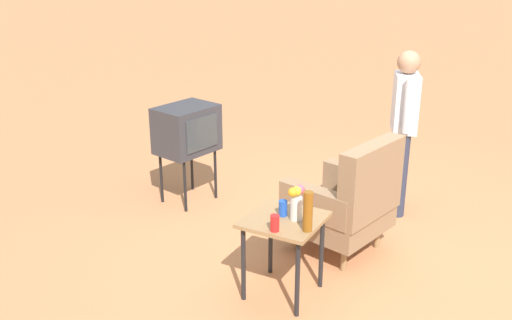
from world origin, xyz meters
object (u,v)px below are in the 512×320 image
object	(u,v)px
person_standing	(403,123)
soda_can_red	(275,223)
tv_on_stand	(187,130)
armchair	(347,201)
soda_can_blue	(283,208)
side_table	(284,229)
flower_vase	(296,201)
bottle_tall_amber	(308,212)

from	to	relation	value
person_standing	soda_can_red	distance (m)	2.16
soda_can_red	tv_on_stand	bearing A→B (deg)	-128.34
armchair	person_standing	size ratio (longest dim) A/B	0.65
tv_on_stand	soda_can_blue	size ratio (longest dim) A/B	8.44
armchair	person_standing	distance (m)	1.16
side_table	flower_vase	bearing A→B (deg)	101.99
person_standing	flower_vase	xyz separation A→B (m)	(1.88, -0.27, -0.14)
tv_on_stand	soda_can_blue	bearing A→B (deg)	56.38
bottle_tall_amber	soda_can_blue	size ratio (longest dim) A/B	2.46
side_table	soda_can_red	bearing A→B (deg)	9.00
armchair	bottle_tall_amber	bearing A→B (deg)	2.30
armchair	tv_on_stand	distance (m)	1.89
soda_can_red	bottle_tall_amber	bearing A→B (deg)	119.30
armchair	soda_can_red	xyz separation A→B (m)	(1.06, -0.17, 0.21)
person_standing	armchair	bearing A→B (deg)	-8.42
armchair	flower_vase	world-z (taller)	armchair
soda_can_red	soda_can_blue	world-z (taller)	same
soda_can_red	flower_vase	distance (m)	0.26
flower_vase	armchair	bearing A→B (deg)	172.31
tv_on_stand	side_table	bearing A→B (deg)	56.02
soda_can_blue	flower_vase	world-z (taller)	flower_vase
person_standing	bottle_tall_amber	size ratio (longest dim) A/B	5.47
soda_can_red	soda_can_blue	xyz separation A→B (m)	(-0.25, -0.06, 0.00)
flower_vase	bottle_tall_amber	bearing A→B (deg)	49.84
person_standing	soda_can_blue	xyz separation A→B (m)	(1.87, -0.38, -0.23)
armchair	flower_vase	distance (m)	0.88
armchair	person_standing	world-z (taller)	person_standing
tv_on_stand	person_standing	distance (m)	2.16
bottle_tall_amber	soda_can_blue	xyz separation A→B (m)	(-0.14, -0.26, -0.09)
soda_can_red	flower_vase	bearing A→B (deg)	167.25
side_table	tv_on_stand	distance (m)	2.00
armchair	soda_can_blue	distance (m)	0.87
armchair	soda_can_red	world-z (taller)	armchair
soda_can_red	soda_can_blue	distance (m)	0.26
armchair	side_table	distance (m)	0.86
person_standing	bottle_tall_amber	xyz separation A→B (m)	(2.01, -0.12, -0.14)
side_table	soda_can_blue	xyz separation A→B (m)	(-0.03, -0.02, 0.16)
person_standing	soda_can_blue	distance (m)	1.92
tv_on_stand	bottle_tall_amber	size ratio (longest dim) A/B	3.43
soda_can_red	bottle_tall_amber	xyz separation A→B (m)	(-0.11, 0.20, 0.09)
armchair	person_standing	xyz separation A→B (m)	(-1.06, 0.16, 0.44)
person_standing	bottle_tall_amber	distance (m)	2.02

